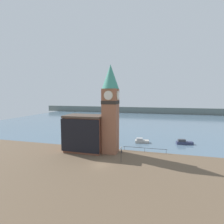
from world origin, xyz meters
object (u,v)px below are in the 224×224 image
at_px(pier_building, 85,133).
at_px(boat_far, 184,142).
at_px(mooring_bollard_near, 121,151).
at_px(boat_near, 141,141).
at_px(clock_tower, 110,107).
at_px(lamp_post, 121,151).

xyz_separation_m(pier_building, boat_far, (26.98, 13.71, -4.33)).
xyz_separation_m(boat_far, mooring_bollard_near, (-17.00, -12.76, -0.14)).
distance_m(boat_near, boat_far, 12.96).
xyz_separation_m(pier_building, mooring_bollard_near, (9.98, 0.94, -4.46)).
bearing_deg(pier_building, mooring_bollard_near, 5.40).
bearing_deg(boat_near, mooring_bollard_near, -118.86).
xyz_separation_m(clock_tower, pier_building, (-7.12, -0.45, -7.27)).
xyz_separation_m(boat_far, lamp_post, (-15.75, -19.04, 1.92)).
bearing_deg(lamp_post, boat_near, 80.57).
height_order(boat_near, mooring_bollard_near, boat_near).
bearing_deg(boat_far, boat_near, 176.48).
xyz_separation_m(clock_tower, lamp_post, (4.11, -5.79, -9.68)).
height_order(pier_building, lamp_post, pier_building).
bearing_deg(clock_tower, boat_near, 58.98).
bearing_deg(boat_far, mooring_bollard_near, -153.74).
bearing_deg(mooring_bollard_near, lamp_post, -78.79).
distance_m(clock_tower, boat_near, 17.88).
bearing_deg(clock_tower, boat_far, 33.72).
bearing_deg(mooring_bollard_near, pier_building, -174.60).
bearing_deg(mooring_bollard_near, boat_far, 36.91).
relative_size(pier_building, lamp_post, 2.98).
height_order(pier_building, boat_near, pier_building).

